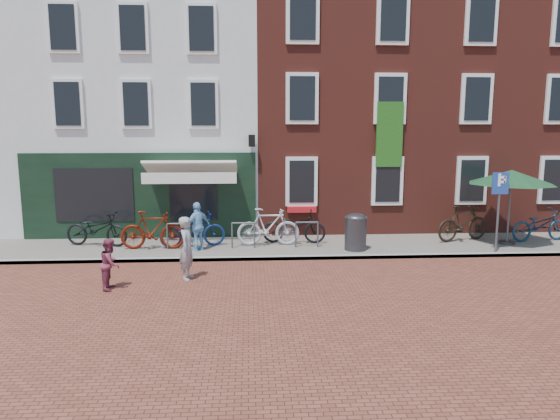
{
  "coord_description": "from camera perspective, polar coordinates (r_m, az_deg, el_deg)",
  "views": [
    {
      "loc": [
        -1.28,
        -14.47,
        3.86
      ],
      "look_at": [
        -0.35,
        1.12,
        1.31
      ],
      "focal_mm": 32.79,
      "sensor_mm": 36.0,
      "label": 1
    }
  ],
  "objects": [
    {
      "name": "bicycle_4",
      "position": [
        16.69,
        1.56,
        -1.86
      ],
      "size": [
        2.14,
        0.99,
        1.08
      ],
      "primitive_type": "imported",
      "rotation": [
        0.0,
        0.0,
        1.44
      ],
      "color": "black",
      "rests_on": "sidewalk"
    },
    {
      "name": "parking_sign",
      "position": [
        16.63,
        23.26,
        1.25
      ],
      "size": [
        0.5,
        0.08,
        2.43
      ],
      "color": "#4C4C4F",
      "rests_on": "sidewalk"
    },
    {
      "name": "boy",
      "position": [
        12.97,
        -18.39,
        -5.7
      ],
      "size": [
        0.48,
        0.61,
        1.23
      ],
      "primitive_type": "imported",
      "rotation": [
        0.0,
        0.0,
        1.56
      ],
      "color": "#823246",
      "rests_on": "ground"
    },
    {
      "name": "bicycle_6",
      "position": [
        19.03,
        27.0,
        -1.5
      ],
      "size": [
        2.15,
        1.02,
        1.08
      ],
      "primitive_type": "imported",
      "rotation": [
        0.0,
        0.0,
        1.72
      ],
      "color": "#12304A",
      "rests_on": "sidewalk"
    },
    {
      "name": "bicycle_0",
      "position": [
        17.29,
        -19.78,
        -2.02
      ],
      "size": [
        2.17,
        1.15,
        1.08
      ],
      "primitive_type": "imported",
      "rotation": [
        0.0,
        0.0,
        1.35
      ],
      "color": "black",
      "rests_on": "sidewalk"
    },
    {
      "name": "woman",
      "position": [
        13.25,
        -10.31,
        -4.2
      ],
      "size": [
        0.49,
        0.65,
        1.62
      ],
      "primitive_type": "imported",
      "rotation": [
        0.0,
        0.0,
        1.38
      ],
      "color": "gray",
      "rests_on": "ground"
    },
    {
      "name": "bicycle_3",
      "position": [
        16.35,
        -1.31,
        -1.88
      ],
      "size": [
        2.0,
        0.58,
        1.2
      ],
      "primitive_type": "imported",
      "rotation": [
        0.0,
        0.0,
        1.58
      ],
      "color": "#BEBDC0",
      "rests_on": "sidewalk"
    },
    {
      "name": "building_brick_mid",
      "position": [
        21.75,
        5.39,
        12.23
      ],
      "size": [
        6.0,
        8.0,
        10.0
      ],
      "primitive_type": "cube",
      "color": "maroon",
      "rests_on": "ground"
    },
    {
      "name": "sidewalk",
      "position": [
        16.58,
        4.6,
        -4.05
      ],
      "size": [
        24.0,
        3.0,
        0.1
      ],
      "primitive_type": "cube",
      "color": "slate",
      "rests_on": "ground"
    },
    {
      "name": "litter_bin",
      "position": [
        15.89,
        8.44,
        -2.19
      ],
      "size": [
        0.66,
        0.66,
        1.22
      ],
      "color": "#39383B",
      "rests_on": "sidewalk"
    },
    {
      "name": "bicycle_5",
      "position": [
        18.01,
        19.73,
        -1.39
      ],
      "size": [
        2.08,
        1.16,
        1.2
      ],
      "primitive_type": "imported",
      "rotation": [
        0.0,
        0.0,
        1.89
      ],
      "color": "black",
      "rests_on": "sidewalk"
    },
    {
      "name": "bicycle_2",
      "position": [
        16.39,
        -9.73,
        -2.2
      ],
      "size": [
        2.16,
        1.12,
        1.08
      ],
      "primitive_type": "imported",
      "rotation": [
        0.0,
        0.0,
        1.78
      ],
      "color": "navy",
      "rests_on": "sidewalk"
    },
    {
      "name": "bicycle_1",
      "position": [
        16.31,
        -14.02,
        -2.19
      ],
      "size": [
        2.01,
        0.61,
        1.2
      ],
      "primitive_type": "imported",
      "rotation": [
        0.0,
        0.0,
        1.55
      ],
      "color": "#551205",
      "rests_on": "sidewalk"
    },
    {
      "name": "building_brick_right",
      "position": [
        23.42,
        20.37,
        11.49
      ],
      "size": [
        6.0,
        8.0,
        10.0
      ],
      "primitive_type": "cube",
      "color": "maroon",
      "rests_on": "ground"
    },
    {
      "name": "ground",
      "position": [
        15.04,
        1.6,
        -5.62
      ],
      "size": [
        80.0,
        80.0,
        0.0
      ],
      "primitive_type": "plane",
      "color": "brown"
    },
    {
      "name": "parasol",
      "position": [
        17.91,
        24.44,
        3.64
      ],
      "size": [
        2.71,
        2.71,
        2.5
      ],
      "color": "#4C4C4F",
      "rests_on": "sidewalk"
    },
    {
      "name": "building_stucco",
      "position": [
        21.8,
        -13.47,
        10.7
      ],
      "size": [
        8.0,
        8.0,
        9.0
      ],
      "primitive_type": "cube",
      "color": "silver",
      "rests_on": "ground"
    },
    {
      "name": "cafe_person",
      "position": [
        15.85,
        -9.13,
        -1.81
      ],
      "size": [
        0.88,
        0.88,
        1.5
      ],
      "primitive_type": "imported",
      "rotation": [
        0.0,
        0.0,
        3.92
      ],
      "color": "#80B9E6",
      "rests_on": "sidewalk"
    }
  ]
}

